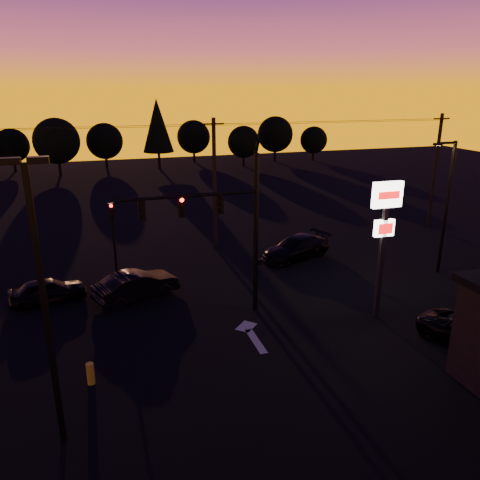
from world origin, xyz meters
The scene contains 23 objects.
ground centered at (0.00, 0.00, 0.00)m, with size 120.00×120.00×0.00m, color black.
lane_arrow centered at (0.50, 1.67, 0.01)m, with size 1.20×3.10×0.01m.
traffic_signal_mast centered at (-0.10, 3.99, 4.94)m, with size 6.79×0.52×8.58m.
secondary_signal centered at (-5.00, 11.49, 2.86)m, with size 0.30×0.31×4.35m.
parking_lot_light centered at (-7.50, -3.00, 5.27)m, with size 1.25×0.30×9.14m.
pylon_sign centered at (7.00, 1.50, 4.91)m, with size 1.50×0.28×6.80m.
streetlight centered at (13.91, 5.50, 4.42)m, with size 1.55×0.35×8.00m.
utility_pole_1 centered at (2.00, 14.00, 4.59)m, with size 1.40×0.26×9.00m.
utility_pole_2 centered at (20.00, 14.00, 4.59)m, with size 1.40×0.26×9.00m.
power_wires centered at (2.00, 14.00, 8.57)m, with size 36.00×1.22×0.07m.
bollard centered at (-6.61, -0.09, 0.44)m, with size 0.29×0.29×0.88m, color gold.
tree_1 centered at (-16.00, 53.00, 3.43)m, with size 4.54×4.54×5.71m.
tree_2 centered at (-10.00, 48.00, 4.37)m, with size 5.77×5.78×7.26m.
tree_3 centered at (-4.00, 52.00, 3.75)m, with size 4.95×4.95×6.22m.
tree_4 centered at (3.00, 49.00, 5.93)m, with size 4.18×4.18×9.50m.
tree_5 centered at (9.00, 54.00, 3.75)m, with size 4.95×4.95×6.22m.
tree_6 centered at (15.00, 48.00, 3.43)m, with size 4.54×4.54×5.71m.
tree_7 centered at (21.00, 51.00, 4.06)m, with size 5.36×5.36×6.74m.
tree_8 centered at (27.00, 50.00, 3.12)m, with size 4.12×4.12×5.19m.
car_left centered at (-8.66, 8.14, 0.66)m, with size 1.56×3.88×1.32m, color black.
car_mid centered at (-4.14, 7.22, 0.76)m, with size 1.60×4.58×1.51m, color black.
car_right centered at (6.62, 10.40, 0.73)m, with size 2.06×5.06×1.47m, color black.
suv_parked centered at (9.30, -2.31, 0.63)m, with size 2.08×4.52×1.26m, color black.
Camera 1 is at (-5.74, -16.54, 10.90)m, focal length 35.00 mm.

